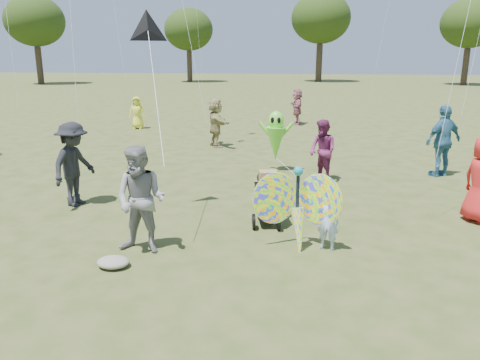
# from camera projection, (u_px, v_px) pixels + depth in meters

# --- Properties ---
(ground) EXTENTS (160.00, 160.00, 0.00)m
(ground) POSITION_uv_depth(u_px,v_px,m) (239.00, 274.00, 7.18)
(ground) COLOR #51592B
(ground) RESTS_ON ground
(child_girl) EXTENTS (0.42, 0.33, 1.02)m
(child_girl) POSITION_uv_depth(u_px,v_px,m) (328.00, 221.00, 8.00)
(child_girl) COLOR #B0CAFA
(child_girl) RESTS_ON ground
(adult_man) EXTENTS (0.96, 0.79, 1.84)m
(adult_man) POSITION_uv_depth(u_px,v_px,m) (141.00, 200.00, 7.80)
(adult_man) COLOR gray
(adult_man) RESTS_ON ground
(grey_bag) EXTENTS (0.52, 0.43, 0.17)m
(grey_bag) POSITION_uv_depth(u_px,v_px,m) (113.00, 262.00, 7.42)
(grey_bag) COLOR gray
(grey_bag) RESTS_ON ground
(crowd_b) EXTENTS (0.93, 1.33, 1.87)m
(crowd_b) POSITION_uv_depth(u_px,v_px,m) (74.00, 164.00, 10.29)
(crowd_b) COLOR black
(crowd_b) RESTS_ON ground
(crowd_c) EXTENTS (1.24, 1.02, 1.98)m
(crowd_c) POSITION_uv_depth(u_px,v_px,m) (443.00, 141.00, 12.81)
(crowd_c) COLOR teal
(crowd_c) RESTS_ON ground
(crowd_d) EXTENTS (1.26, 1.69, 1.77)m
(crowd_d) POSITION_uv_depth(u_px,v_px,m) (216.00, 123.00, 17.01)
(crowd_d) COLOR tan
(crowd_d) RESTS_ON ground
(crowd_e) EXTENTS (0.97, 1.01, 1.64)m
(crowd_e) POSITION_uv_depth(u_px,v_px,m) (323.00, 151.00, 12.35)
(crowd_e) COLOR #6E2453
(crowd_e) RESTS_ON ground
(crowd_g) EXTENTS (0.78, 0.58, 1.46)m
(crowd_g) POSITION_uv_depth(u_px,v_px,m) (137.00, 113.00, 21.24)
(crowd_g) COLOR yellow
(crowd_g) RESTS_ON ground
(crowd_j) EXTENTS (0.75, 1.64, 1.71)m
(crowd_j) POSITION_uv_depth(u_px,v_px,m) (297.00, 106.00, 22.66)
(crowd_j) COLOR #A45D6D
(crowd_j) RESTS_ON ground
(jogging_stroller) EXTENTS (0.63, 1.10, 1.09)m
(jogging_stroller) POSITION_uv_depth(u_px,v_px,m) (268.00, 193.00, 9.25)
(jogging_stroller) COLOR black
(jogging_stroller) RESTS_ON ground
(butterfly_kite) EXTENTS (1.74, 0.75, 1.65)m
(butterfly_kite) POSITION_uv_depth(u_px,v_px,m) (298.00, 209.00, 7.99)
(butterfly_kite) COLOR orange
(butterfly_kite) RESTS_ON ground
(delta_kite_rig) EXTENTS (1.29, 2.25, 2.66)m
(delta_kite_rig) POSITION_uv_depth(u_px,v_px,m) (148.00, 31.00, 9.07)
(delta_kite_rig) COLOR black
(delta_kite_rig) RESTS_ON ground
(alien_kite) EXTENTS (1.12, 0.69, 1.74)m
(alien_kite) POSITION_uv_depth(u_px,v_px,m) (276.00, 138.00, 13.37)
(alien_kite) COLOR #6EEA37
(alien_kite) RESTS_ON ground
(tree_line) EXTENTS (91.78, 33.60, 10.79)m
(tree_line) POSITION_uv_depth(u_px,v_px,m) (339.00, 19.00, 47.89)
(tree_line) COLOR #3A2D21
(tree_line) RESTS_ON ground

